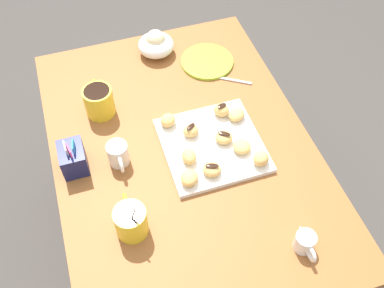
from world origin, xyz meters
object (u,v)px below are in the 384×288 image
Objects in this scene: saucer_lime_left at (207,62)px; beignet_6 at (191,131)px; ice_cream_bowl at (156,44)px; beignet_9 at (168,120)px; beignet_1 at (224,137)px; dining_table at (184,172)px; beignet_0 at (189,178)px; sugar_caddy at (73,158)px; beignet_7 at (191,156)px; beignet_4 at (242,147)px; beignet_8 at (221,110)px; beignet_5 at (212,169)px; chocolate_sauce_pitcher at (305,242)px; coffee_mug_yellow_right at (99,100)px; pastry_plate_square at (212,145)px; beignet_2 at (237,115)px; beignet_3 at (261,159)px; coffee_mug_yellow_left at (131,220)px; cream_pitcher_white at (118,154)px.

beignet_6 is (-0.30, 0.16, 0.03)m from saucer_lime_left.
beignet_9 is at bearing 170.81° from ice_cream_bowl.
beignet_1 is at bearing -169.72° from ice_cream_bowl.
beignet_0 is at bearing 170.72° from dining_table.
beignet_0 is at bearing 126.85° from beignet_1.
beignet_7 is (-0.09, -0.32, -0.01)m from sugar_caddy.
beignet_1 reaches higher than beignet_4.
beignet_5 is at bearing 152.85° from beignet_8.
coffee_mug_yellow_right is at bearing 33.08° from chocolate_sauce_pitcher.
beignet_0 reaches higher than pastry_plate_square.
beignet_2 is 1.09× the size of beignet_8.
dining_table is 22.08× the size of beignet_3.
beignet_8 is at bearing -50.48° from coffee_mug_yellow_left.
pastry_plate_square is 5.44× the size of beignet_4.
ice_cream_bowl reaches higher than beignet_4.
coffee_mug_yellow_right is 0.30m from beignet_6.
coffee_mug_yellow_left reaches higher than beignet_2.
ice_cream_bowl reaches higher than saucer_lime_left.
beignet_2 is at bearing -88.01° from sugar_caddy.
pastry_plate_square is 3.12× the size of chocolate_sauce_pitcher.
cream_pitcher_white is 0.22m from beignet_6.
chocolate_sauce_pitcher is at bearing -136.31° from cream_pitcher_white.
beignet_6 is (-0.40, 0.00, -0.01)m from ice_cream_bowl.
coffee_mug_yellow_left is 0.77× the size of saucer_lime_left.
beignet_6 is at bearing 50.58° from beignet_4.
coffee_mug_yellow_right is 0.35m from beignet_7.
beignet_7 is at bearing 154.47° from saucer_lime_left.
beignet_4 is (-0.50, -0.12, -0.01)m from ice_cream_bowl.
sugar_caddy is 1.15× the size of chocolate_sauce_pitcher.
coffee_mug_yellow_right is 2.43× the size of beignet_7.
beignet_3 is 0.99× the size of beignet_9.
sugar_caddy is (0.24, 0.11, -0.01)m from coffee_mug_yellow_left.
beignet_4 is (-0.10, -0.47, -0.01)m from sugar_caddy.
beignet_0 is at bearing 140.53° from beignet_8.
beignet_2 is (-0.28, 0.00, 0.03)m from saucer_lime_left.
coffee_mug_yellow_left is at bearing 110.40° from beignet_5.
beignet_6 reaches higher than saucer_lime_left.
beignet_8 is (0.29, -0.35, -0.01)m from coffee_mug_yellow_left.
beignet_7 is 0.20m from beignet_8.
beignet_4 is at bearing -102.23° from sugar_caddy.
coffee_mug_yellow_right is 0.73m from chocolate_sauce_pitcher.
beignet_2 is at bearing -158.56° from ice_cream_bowl.
beignet_1 is 0.12m from beignet_5.
ice_cream_bowl is 0.56m from beignet_0.
beignet_3 is (-0.11, -0.07, 0.00)m from beignet_1.
beignet_9 is at bearing 78.87° from beignet_2.
pastry_plate_square is 0.15m from beignet_3.
pastry_plate_square is at bearing -174.07° from ice_cream_bowl.
dining_table is at bearing -92.56° from cream_pitcher_white.
coffee_mug_yellow_right reaches higher than pastry_plate_square.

